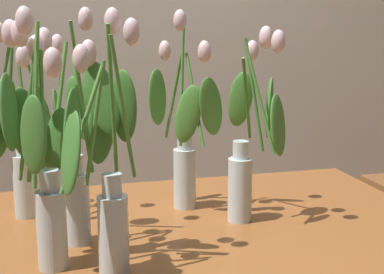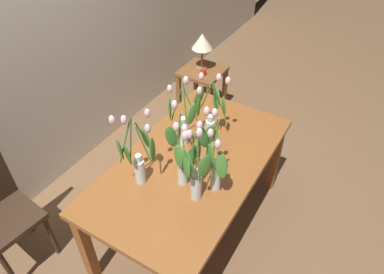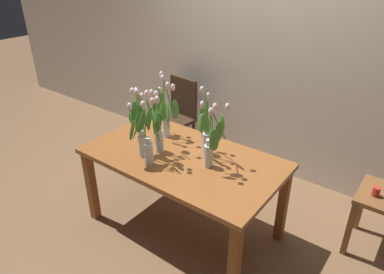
{
  "view_description": "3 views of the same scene",
  "coord_description": "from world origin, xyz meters",
  "px_view_note": "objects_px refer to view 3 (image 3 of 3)",
  "views": [
    {
      "loc": [
        -0.25,
        -1.4,
        1.29
      ],
      "look_at": [
        0.1,
        -0.05,
        1.0
      ],
      "focal_mm": 51.38,
      "sensor_mm": 36.0,
      "label": 1
    },
    {
      "loc": [
        -1.5,
        -0.89,
        2.43
      ],
      "look_at": [
        0.0,
        0.0,
        0.95
      ],
      "focal_mm": 32.7,
      "sensor_mm": 36.0,
      "label": 2
    },
    {
      "loc": [
        1.51,
        -1.9,
        2.19
      ],
      "look_at": [
        0.05,
        0.06,
        0.9
      ],
      "focal_mm": 32.65,
      "sensor_mm": 36.0,
      "label": 3
    }
  ],
  "objects_px": {
    "tulip_vase_0": "(157,127)",
    "tulip_vase_5": "(139,128)",
    "tulip_vase_2": "(165,113)",
    "pillar_candle": "(376,192)",
    "dining_table": "(183,166)",
    "tulip_vase_1": "(148,136)",
    "tulip_vase_3": "(213,143)",
    "tulip_vase_4": "(205,131)",
    "dining_chair": "(178,113)"
  },
  "relations": [
    {
      "from": "tulip_vase_0",
      "to": "tulip_vase_5",
      "type": "bearing_deg",
      "value": -124.89
    },
    {
      "from": "tulip_vase_2",
      "to": "pillar_candle",
      "type": "relative_size",
      "value": 7.54
    },
    {
      "from": "tulip_vase_5",
      "to": "dining_table",
      "type": "bearing_deg",
      "value": 32.06
    },
    {
      "from": "tulip_vase_1",
      "to": "tulip_vase_3",
      "type": "xyz_separation_m",
      "value": [
        0.42,
        0.25,
        -0.03
      ]
    },
    {
      "from": "tulip_vase_3",
      "to": "dining_table",
      "type": "bearing_deg",
      "value": -178.16
    },
    {
      "from": "pillar_candle",
      "to": "tulip_vase_2",
      "type": "bearing_deg",
      "value": -164.07
    },
    {
      "from": "tulip_vase_1",
      "to": "tulip_vase_5",
      "type": "xyz_separation_m",
      "value": [
        -0.14,
        0.06,
        0.0
      ]
    },
    {
      "from": "tulip_vase_5",
      "to": "pillar_candle",
      "type": "height_order",
      "value": "tulip_vase_5"
    },
    {
      "from": "tulip_vase_1",
      "to": "tulip_vase_4",
      "type": "distance_m",
      "value": 0.46
    },
    {
      "from": "dining_table",
      "to": "tulip_vase_3",
      "type": "relative_size",
      "value": 2.96
    },
    {
      "from": "tulip_vase_1",
      "to": "pillar_candle",
      "type": "bearing_deg",
      "value": 31.2
    },
    {
      "from": "tulip_vase_3",
      "to": "dining_chair",
      "type": "bearing_deg",
      "value": 138.8
    },
    {
      "from": "tulip_vase_1",
      "to": "dining_chair",
      "type": "distance_m",
      "value": 1.54
    },
    {
      "from": "dining_chair",
      "to": "pillar_candle",
      "type": "distance_m",
      "value": 2.26
    },
    {
      "from": "tulip_vase_0",
      "to": "tulip_vase_3",
      "type": "bearing_deg",
      "value": 8.3
    },
    {
      "from": "dining_chair",
      "to": "tulip_vase_5",
      "type": "bearing_deg",
      "value": -63.69
    },
    {
      "from": "tulip_vase_5",
      "to": "pillar_candle",
      "type": "relative_size",
      "value": 7.75
    },
    {
      "from": "tulip_vase_4",
      "to": "tulip_vase_5",
      "type": "xyz_separation_m",
      "value": [
        -0.41,
        -0.32,
        0.03
      ]
    },
    {
      "from": "tulip_vase_0",
      "to": "tulip_vase_5",
      "type": "xyz_separation_m",
      "value": [
        -0.08,
        -0.12,
        0.01
      ]
    },
    {
      "from": "tulip_vase_1",
      "to": "pillar_candle",
      "type": "distance_m",
      "value": 1.79
    },
    {
      "from": "dining_chair",
      "to": "dining_table",
      "type": "bearing_deg",
      "value": -49.22
    },
    {
      "from": "tulip_vase_3",
      "to": "tulip_vase_5",
      "type": "relative_size",
      "value": 0.93
    },
    {
      "from": "dining_table",
      "to": "tulip_vase_0",
      "type": "height_order",
      "value": "tulip_vase_0"
    },
    {
      "from": "dining_table",
      "to": "tulip_vase_1",
      "type": "distance_m",
      "value": 0.43
    },
    {
      "from": "tulip_vase_3",
      "to": "dining_chair",
      "type": "xyz_separation_m",
      "value": [
        -1.17,
        1.02,
        -0.42
      ]
    },
    {
      "from": "tulip_vase_2",
      "to": "tulip_vase_4",
      "type": "distance_m",
      "value": 0.46
    },
    {
      "from": "tulip_vase_3",
      "to": "dining_chair",
      "type": "distance_m",
      "value": 1.61
    },
    {
      "from": "tulip_vase_3",
      "to": "tulip_vase_5",
      "type": "distance_m",
      "value": 0.6
    },
    {
      "from": "tulip_vase_2",
      "to": "dining_chair",
      "type": "xyz_separation_m",
      "value": [
        -0.55,
        0.84,
        -0.44
      ]
    },
    {
      "from": "tulip_vase_2",
      "to": "dining_chair",
      "type": "height_order",
      "value": "tulip_vase_2"
    },
    {
      "from": "dining_table",
      "to": "pillar_candle",
      "type": "bearing_deg",
      "value": 26.37
    },
    {
      "from": "tulip_vase_2",
      "to": "dining_chair",
      "type": "bearing_deg",
      "value": 123.18
    },
    {
      "from": "tulip_vase_4",
      "to": "dining_chair",
      "type": "xyz_separation_m",
      "value": [
        -1.01,
        0.89,
        -0.42
      ]
    },
    {
      "from": "dining_chair",
      "to": "tulip_vase_0",
      "type": "bearing_deg",
      "value": -57.99
    },
    {
      "from": "tulip_vase_2",
      "to": "tulip_vase_3",
      "type": "relative_size",
      "value": 1.04
    },
    {
      "from": "tulip_vase_0",
      "to": "tulip_vase_3",
      "type": "distance_m",
      "value": 0.49
    },
    {
      "from": "dining_table",
      "to": "dining_chair",
      "type": "distance_m",
      "value": 1.37
    },
    {
      "from": "dining_table",
      "to": "dining_chair",
      "type": "xyz_separation_m",
      "value": [
        -0.89,
        1.03,
        -0.12
      ]
    },
    {
      "from": "tulip_vase_0",
      "to": "dining_chair",
      "type": "relative_size",
      "value": 0.63
    },
    {
      "from": "dining_chair",
      "to": "tulip_vase_4",
      "type": "bearing_deg",
      "value": -41.45
    },
    {
      "from": "tulip_vase_3",
      "to": "tulip_vase_4",
      "type": "distance_m",
      "value": 0.2
    },
    {
      "from": "tulip_vase_1",
      "to": "tulip_vase_4",
      "type": "relative_size",
      "value": 0.99
    },
    {
      "from": "tulip_vase_3",
      "to": "tulip_vase_4",
      "type": "relative_size",
      "value": 0.92
    },
    {
      "from": "dining_table",
      "to": "tulip_vase_3",
      "type": "height_order",
      "value": "tulip_vase_3"
    },
    {
      "from": "tulip_vase_5",
      "to": "tulip_vase_3",
      "type": "bearing_deg",
      "value": 18.54
    },
    {
      "from": "dining_table",
      "to": "tulip_vase_4",
      "type": "height_order",
      "value": "tulip_vase_4"
    },
    {
      "from": "tulip_vase_0",
      "to": "tulip_vase_1",
      "type": "height_order",
      "value": "tulip_vase_0"
    },
    {
      "from": "dining_table",
      "to": "pillar_candle",
      "type": "height_order",
      "value": "dining_table"
    },
    {
      "from": "tulip_vase_3",
      "to": "dining_chair",
      "type": "height_order",
      "value": "tulip_vase_3"
    },
    {
      "from": "dining_table",
      "to": "tulip_vase_5",
      "type": "distance_m",
      "value": 0.47
    }
  ]
}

